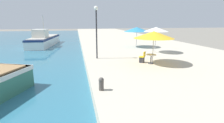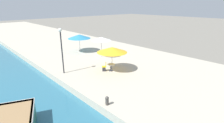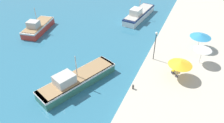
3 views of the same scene
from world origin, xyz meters
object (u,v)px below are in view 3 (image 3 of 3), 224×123
Objects in this scene: cafe_umbrella_pink at (180,63)px; cafe_umbrella_striped at (201,35)px; fishing_boat_near at (76,80)px; lamppost at (155,41)px; cafe_umbrella_white at (203,48)px; cafe_table at (177,73)px; mooring_bollard at (133,87)px; fishing_boat_mid at (38,27)px; cafe_chair_left at (173,72)px; fishing_boat_far at (139,14)px.

cafe_umbrella_striped is at bearing 78.92° from cafe_umbrella_pink.
lamppost is (7.91, 9.07, 2.82)m from fishing_boat_near.
cafe_umbrella_white reaches higher than cafe_umbrella_pink.
cafe_umbrella_pink is at bearing -34.55° from lamppost.
lamppost is at bearing 71.19° from fishing_boat_near.
cafe_umbrella_pink is at bearing 49.78° from fishing_boat_near.
cafe_umbrella_white is 4.31m from cafe_umbrella_striped.
fishing_boat_near is 13.41m from cafe_table.
cafe_table is at bearing 45.08° from mooring_bollard.
cafe_umbrella_white is (29.04, 0.37, 2.17)m from fishing_boat_mid.
cafe_chair_left is at bearing 52.94° from fishing_boat_near.
cafe_table is 5.50m from lamppost.
cafe_umbrella_pink is 5.15m from cafe_umbrella_white.
cafe_chair_left is (11.31, 6.71, 0.05)m from fishing_boat_near.
fishing_boat_mid reaches higher than mooring_bollard.
fishing_boat_far is 20.72m from cafe_umbrella_pink.
cafe_umbrella_white is (2.35, 4.59, 0.18)m from cafe_umbrella_pink.
lamppost is (22.60, -1.39, 2.81)m from fishing_boat_mid.
lamppost reaches higher than cafe_umbrella_white.
cafe_chair_left is 4.98m from lamppost.
cafe_umbrella_pink is at bearing -117.09° from cafe_umbrella_white.
cafe_table is at bearing -51.97° from fishing_boat_far.
lamppost is (6.91, -14.63, 2.78)m from fishing_boat_far.
lamppost reaches higher than mooring_bollard.
fishing_boat_far reaches higher than fishing_boat_near.
fishing_boat_near is at bearing -45.72° from fishing_boat_mid.
fishing_boat_far is 16.85× the size of mooring_bollard.
fishing_boat_mid reaches higher than cafe_umbrella_white.
cafe_umbrella_white is at bearing -81.82° from cafe_umbrella_striped.
mooring_bollard is (-6.49, -13.49, -1.92)m from cafe_umbrella_striped.
fishing_boat_mid is 10.26× the size of cafe_table.
fishing_boat_far is at bearing 105.78° from mooring_bollard.
fishing_boat_far reaches higher than cafe_chair_left.
cafe_chair_left is at bearing -126.33° from cafe_umbrella_white.
cafe_table is 1.22× the size of mooring_bollard.
fishing_boat_near is 1.38× the size of fishing_boat_mid.
fishing_boat_near reaches higher than cafe_table.
cafe_umbrella_white is at bearing -37.80° from fishing_boat_far.
cafe_umbrella_striped is (-0.61, 4.26, -0.19)m from cafe_umbrella_white.
cafe_chair_left is (-0.55, 0.47, -0.21)m from cafe_table.
cafe_umbrella_pink is at bearing 3.85° from cafe_table.
lamppost is at bearing 145.45° from cafe_umbrella_pink.
cafe_umbrella_pink is 4.77× the size of mooring_bollard.
mooring_bollard is at bearing -135.70° from cafe_umbrella_pink.
fishing_boat_near is at bearing -131.08° from lamppost.
fishing_boat_near is at bearing -142.93° from cafe_umbrella_white.
fishing_boat_mid is 0.75× the size of fishing_boat_far.
cafe_umbrella_white reaches higher than cafe_table.
mooring_bollard is (-4.07, -5.10, 0.02)m from cafe_chair_left.
fishing_boat_near is 17.35× the size of mooring_bollard.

